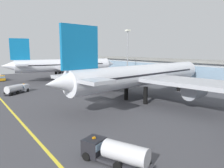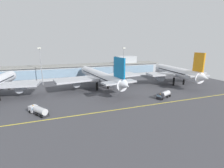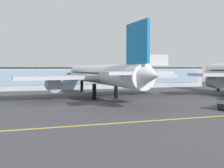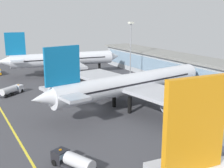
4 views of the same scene
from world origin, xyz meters
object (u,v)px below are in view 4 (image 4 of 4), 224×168
object	(u,v)px
airliner_near_right	(131,84)
apron_light_mast_west	(131,42)
airliner_near_left	(62,60)
fuel_tanker_truck	(72,160)
service_truck_far	(12,90)

from	to	relation	value
airliner_near_right	apron_light_mast_west	bearing A→B (deg)	49.30
airliner_near_left	fuel_tanker_truck	world-z (taller)	airliner_near_left
service_truck_far	apron_light_mast_west	distance (m)	48.50
fuel_tanker_truck	apron_light_mast_west	world-z (taller)	apron_light_mast_west
service_truck_far	apron_light_mast_west	xyz separation A→B (m)	(-0.81, 46.59, 13.44)
airliner_near_right	service_truck_far	distance (m)	40.83
airliner_near_left	apron_light_mast_west	world-z (taller)	apron_light_mast_west
fuel_tanker_truck	service_truck_far	xyz separation A→B (m)	(-53.44, 0.28, 0.00)
apron_light_mast_west	fuel_tanker_truck	bearing A→B (deg)	-40.83
service_truck_far	fuel_tanker_truck	bearing A→B (deg)	-125.99
airliner_near_right	fuel_tanker_truck	distance (m)	35.80
fuel_tanker_truck	apron_light_mast_west	distance (m)	72.94
airliner_near_left	airliner_near_right	bearing A→B (deg)	-79.84
fuel_tanker_truck	airliner_near_right	bearing A→B (deg)	-72.67
airliner_near_left	fuel_tanker_truck	distance (m)	78.13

